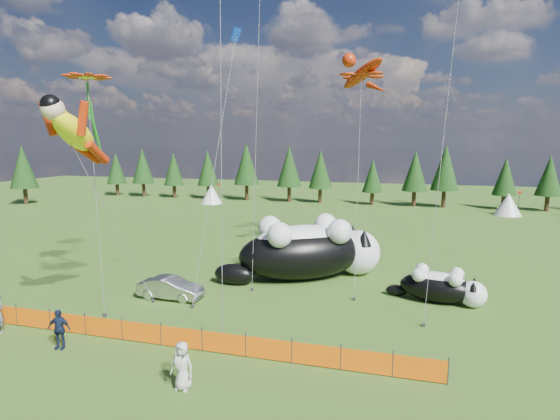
# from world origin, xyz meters

# --- Properties ---
(ground) EXTENTS (160.00, 160.00, 0.00)m
(ground) POSITION_xyz_m (0.00, 0.00, 0.00)
(ground) COLOR #16370A
(ground) RESTS_ON ground
(safety_fence) EXTENTS (22.06, 0.06, 1.10)m
(safety_fence) POSITION_xyz_m (0.00, -3.00, 0.50)
(safety_fence) COLOR #262626
(safety_fence) RESTS_ON ground
(tree_line) EXTENTS (90.00, 4.00, 8.00)m
(tree_line) POSITION_xyz_m (0.00, 45.00, 4.00)
(tree_line) COLOR black
(tree_line) RESTS_ON ground
(festival_tents) EXTENTS (50.00, 3.20, 2.80)m
(festival_tents) POSITION_xyz_m (11.00, 40.00, 1.40)
(festival_tents) COLOR white
(festival_tents) RESTS_ON ground
(cat_large) EXTENTS (10.37, 7.81, 4.13)m
(cat_large) POSITION_xyz_m (3.35, 8.46, 1.96)
(cat_large) COLOR black
(cat_large) RESTS_ON ground
(cat_small) EXTENTS (5.46, 2.66, 1.98)m
(cat_small) POSITION_xyz_m (11.45, 6.03, 0.94)
(cat_small) COLOR black
(cat_small) RESTS_ON ground
(car) EXTENTS (3.81, 1.35, 1.25)m
(car) POSITION_xyz_m (-3.62, 2.48, 0.63)
(car) COLOR #B6B6BB
(car) RESTS_ON ground
(spectator_c) EXTENTS (1.13, 0.71, 1.79)m
(spectator_c) POSITION_xyz_m (-5.17, -4.43, 0.90)
(spectator_c) COLOR #151F3B
(spectator_c) RESTS_ON ground
(spectator_e) EXTENTS (0.91, 0.62, 1.82)m
(spectator_e) POSITION_xyz_m (1.58, -5.89, 0.91)
(spectator_e) COLOR beige
(spectator_e) RESTS_ON ground
(superhero_kite) EXTENTS (4.58, 5.48, 11.58)m
(superhero_kite) POSITION_xyz_m (-6.24, -1.37, 9.46)
(superhero_kite) COLOR #FFFC0D
(superhero_kite) RESTS_ON ground
(gecko_kite) EXTENTS (6.70, 12.73, 16.61)m
(gecko_kite) POSITION_xyz_m (5.97, 14.24, 13.95)
(gecko_kite) COLOR #B62609
(gecko_kite) RESTS_ON ground
(flower_kite) EXTENTS (4.95, 5.55, 13.48)m
(flower_kite) POSITION_xyz_m (-8.67, 2.82, 12.56)
(flower_kite) COLOR #B62609
(flower_kite) RESTS_ON ground
(diamond_kite_a) EXTENTS (0.86, 6.66, 16.88)m
(diamond_kite_a) POSITION_xyz_m (-1.26, 7.23, 15.05)
(diamond_kite_a) COLOR #0B37AF
(diamond_kite_a) RESTS_ON ground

